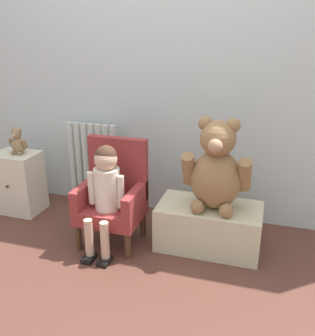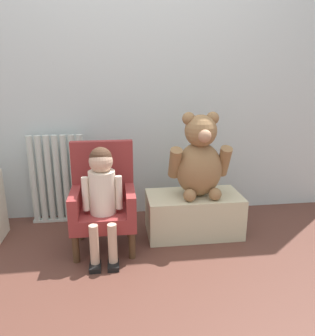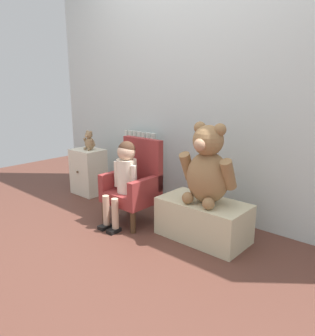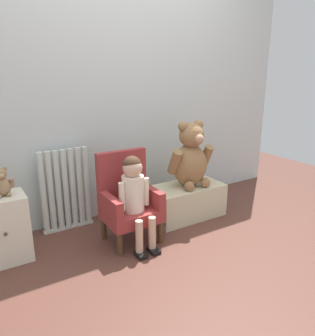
{
  "view_description": "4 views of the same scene",
  "coord_description": "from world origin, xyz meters",
  "px_view_note": "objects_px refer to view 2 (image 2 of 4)",
  "views": [
    {
      "loc": [
        0.74,
        -1.56,
        1.41
      ],
      "look_at": [
        0.08,
        0.6,
        0.56
      ],
      "focal_mm": 40.0,
      "sensor_mm": 36.0,
      "label": 1
    },
    {
      "loc": [
        -0.13,
        -1.52,
        1.15
      ],
      "look_at": [
        0.15,
        0.6,
        0.54
      ],
      "focal_mm": 35.0,
      "sensor_mm": 36.0,
      "label": 2
    },
    {
      "loc": [
        1.71,
        -1.32,
        1.16
      ],
      "look_at": [
        0.04,
        0.56,
        0.52
      ],
      "focal_mm": 35.0,
      "sensor_mm": 36.0,
      "label": 3
    },
    {
      "loc": [
        -1.3,
        -1.6,
        1.33
      ],
      "look_at": [
        0.08,
        0.62,
        0.54
      ],
      "focal_mm": 35.0,
      "sensor_mm": 36.0,
      "label": 4
    }
  ],
  "objects_px": {
    "low_bench": "(193,214)",
    "large_teddy_bear": "(199,160)",
    "child_armchair": "(103,200)",
    "child_figure": "(102,187)",
    "radiator": "(58,180)"
  },
  "relations": [
    {
      "from": "radiator",
      "to": "child_figure",
      "type": "bearing_deg",
      "value": -56.38
    },
    {
      "from": "radiator",
      "to": "low_bench",
      "type": "bearing_deg",
      "value": -18.69
    },
    {
      "from": "low_bench",
      "to": "large_teddy_bear",
      "type": "distance_m",
      "value": 0.42
    },
    {
      "from": "radiator",
      "to": "large_teddy_bear",
      "type": "distance_m",
      "value": 1.12
    },
    {
      "from": "child_armchair",
      "to": "child_figure",
      "type": "relative_size",
      "value": 1.0
    },
    {
      "from": "radiator",
      "to": "large_teddy_bear",
      "type": "xyz_separation_m",
      "value": [
        1.04,
        -0.35,
        0.22
      ]
    },
    {
      "from": "child_figure",
      "to": "low_bench",
      "type": "height_order",
      "value": "child_figure"
    },
    {
      "from": "radiator",
      "to": "large_teddy_bear",
      "type": "bearing_deg",
      "value": -18.69
    },
    {
      "from": "radiator",
      "to": "child_armchair",
      "type": "relative_size",
      "value": 0.98
    },
    {
      "from": "child_figure",
      "to": "child_armchair",
      "type": "bearing_deg",
      "value": 90.0
    },
    {
      "from": "low_bench",
      "to": "child_armchair",
      "type": "bearing_deg",
      "value": -171.74
    },
    {
      "from": "radiator",
      "to": "child_figure",
      "type": "distance_m",
      "value": 0.67
    },
    {
      "from": "child_armchair",
      "to": "large_teddy_bear",
      "type": "xyz_separation_m",
      "value": [
        0.68,
        0.08,
        0.23
      ]
    },
    {
      "from": "child_armchair",
      "to": "large_teddy_bear",
      "type": "height_order",
      "value": "large_teddy_bear"
    },
    {
      "from": "child_armchair",
      "to": "radiator",
      "type": "bearing_deg",
      "value": 129.89
    }
  ]
}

